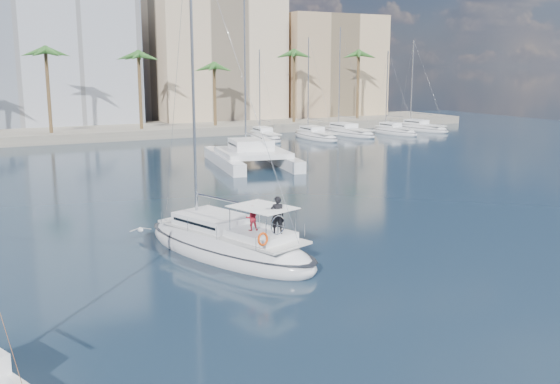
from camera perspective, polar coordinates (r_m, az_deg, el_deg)
ground at (r=32.14m, az=3.10°, el=-5.70°), size 160.00×160.00×0.00m
quay at (r=89.31m, az=-17.09°, el=5.21°), size 120.00×14.00×1.20m
building_beige at (r=103.55m, az=-6.05°, el=11.64°), size 20.00×14.00×20.00m
building_tan_right at (r=110.64m, az=4.24°, el=11.13°), size 18.00×12.00×18.00m
palm_centre at (r=84.94m, az=-16.98°, el=11.47°), size 3.60×3.60×12.30m
palm_right at (r=97.10m, az=3.58°, el=11.86°), size 3.60×3.60×12.30m
main_sloop at (r=32.01m, az=-4.81°, el=-4.79°), size 7.35×12.35×17.47m
catamaran at (r=60.88m, az=-2.64°, el=3.58°), size 8.84×14.31×19.34m
seagull at (r=35.80m, az=-12.64°, el=-3.37°), size 1.23×0.53×0.23m
moored_yacht_a at (r=82.19m, az=-1.37°, el=4.79°), size 3.37×9.52×11.90m
moored_yacht_b at (r=83.48m, az=3.27°, el=4.88°), size 3.32×10.83×13.72m
moored_yacht_c at (r=88.59m, az=6.25°, el=5.20°), size 3.98×12.33×15.54m
moored_yacht_d at (r=90.73m, az=10.40°, el=5.23°), size 3.52×9.55×11.90m
moored_yacht_e at (r=96.33m, az=12.76°, el=5.48°), size 4.61×11.11×13.72m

